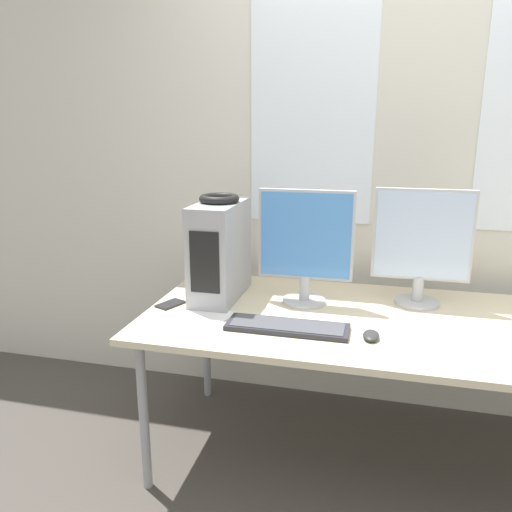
{
  "coord_description": "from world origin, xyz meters",
  "views": [
    {
      "loc": [
        -0.19,
        -1.56,
        1.5
      ],
      "look_at": [
        -0.7,
        0.46,
        0.95
      ],
      "focal_mm": 35.0,
      "sensor_mm": 36.0,
      "label": 1
    }
  ],
  "objects_px": {
    "pc_tower": "(220,251)",
    "monitor_main": "(306,244)",
    "headphones": "(219,199)",
    "mouse": "(371,335)",
    "cell_phone": "(170,304)",
    "keyboard": "(287,327)",
    "monitor_right_near": "(421,244)"
  },
  "relations": [
    {
      "from": "pc_tower",
      "to": "monitor_main",
      "type": "relative_size",
      "value": 0.87
    },
    {
      "from": "headphones",
      "to": "monitor_main",
      "type": "relative_size",
      "value": 0.35
    },
    {
      "from": "headphones",
      "to": "monitor_main",
      "type": "xyz_separation_m",
      "value": [
        0.4,
        0.01,
        -0.19
      ]
    },
    {
      "from": "pc_tower",
      "to": "mouse",
      "type": "xyz_separation_m",
      "value": [
        0.71,
        -0.32,
        -0.21
      ]
    },
    {
      "from": "pc_tower",
      "to": "cell_phone",
      "type": "relative_size",
      "value": 3.09
    },
    {
      "from": "keyboard",
      "to": "cell_phone",
      "type": "relative_size",
      "value": 3.36
    },
    {
      "from": "pc_tower",
      "to": "monitor_right_near",
      "type": "height_order",
      "value": "monitor_right_near"
    },
    {
      "from": "cell_phone",
      "to": "pc_tower",
      "type": "bearing_deg",
      "value": 65.99
    },
    {
      "from": "monitor_right_near",
      "to": "cell_phone",
      "type": "relative_size",
      "value": 3.6
    },
    {
      "from": "headphones",
      "to": "keyboard",
      "type": "relative_size",
      "value": 0.37
    },
    {
      "from": "keyboard",
      "to": "mouse",
      "type": "relative_size",
      "value": 4.71
    },
    {
      "from": "headphones",
      "to": "cell_phone",
      "type": "distance_m",
      "value": 0.53
    },
    {
      "from": "keyboard",
      "to": "cell_phone",
      "type": "height_order",
      "value": "keyboard"
    },
    {
      "from": "cell_phone",
      "to": "keyboard",
      "type": "bearing_deg",
      "value": 9.32
    },
    {
      "from": "monitor_right_near",
      "to": "keyboard",
      "type": "height_order",
      "value": "monitor_right_near"
    },
    {
      "from": "pc_tower",
      "to": "cell_phone",
      "type": "height_order",
      "value": "pc_tower"
    },
    {
      "from": "pc_tower",
      "to": "monitor_right_near",
      "type": "xyz_separation_m",
      "value": [
        0.9,
        0.12,
        0.06
      ]
    },
    {
      "from": "pc_tower",
      "to": "cell_phone",
      "type": "xyz_separation_m",
      "value": [
        -0.19,
        -0.17,
        -0.22
      ]
    },
    {
      "from": "monitor_main",
      "to": "headphones",
      "type": "bearing_deg",
      "value": -178.99
    },
    {
      "from": "monitor_main",
      "to": "cell_phone",
      "type": "relative_size",
      "value": 3.57
    },
    {
      "from": "pc_tower",
      "to": "keyboard",
      "type": "xyz_separation_m",
      "value": [
        0.38,
        -0.31,
        -0.21
      ]
    },
    {
      "from": "pc_tower",
      "to": "monitor_main",
      "type": "height_order",
      "value": "monitor_main"
    },
    {
      "from": "monitor_main",
      "to": "monitor_right_near",
      "type": "relative_size",
      "value": 0.99
    },
    {
      "from": "mouse",
      "to": "cell_phone",
      "type": "bearing_deg",
      "value": 170.41
    },
    {
      "from": "keyboard",
      "to": "mouse",
      "type": "height_order",
      "value": "mouse"
    },
    {
      "from": "headphones",
      "to": "mouse",
      "type": "bearing_deg",
      "value": -24.51
    },
    {
      "from": "headphones",
      "to": "cell_phone",
      "type": "bearing_deg",
      "value": -137.26
    },
    {
      "from": "pc_tower",
      "to": "headphones",
      "type": "xyz_separation_m",
      "value": [
        -0.0,
        0.0,
        0.24
      ]
    },
    {
      "from": "monitor_right_near",
      "to": "keyboard",
      "type": "distance_m",
      "value": 0.72
    },
    {
      "from": "headphones",
      "to": "pc_tower",
      "type": "bearing_deg",
      "value": -90.0
    },
    {
      "from": "pc_tower",
      "to": "mouse",
      "type": "relative_size",
      "value": 4.33
    },
    {
      "from": "mouse",
      "to": "monitor_right_near",
      "type": "bearing_deg",
      "value": 66.58
    }
  ]
}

